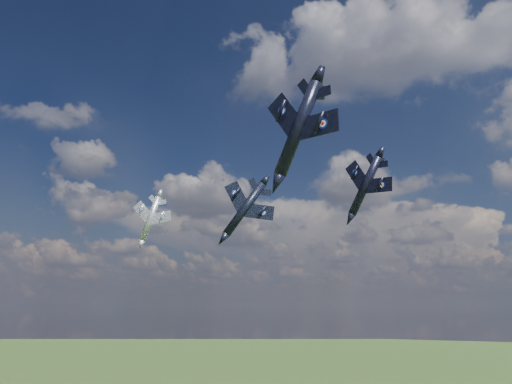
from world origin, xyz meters
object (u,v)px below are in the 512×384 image
at_px(jet_lead_navy, 245,209).
at_px(jet_high_navy, 365,185).
at_px(jet_right_navy, 298,128).
at_px(jet_left_silver, 151,219).

distance_m(jet_lead_navy, jet_high_navy, 20.95).
relative_size(jet_lead_navy, jet_high_navy, 0.99).
xyz_separation_m(jet_right_navy, jet_high_navy, (0.35, 33.16, 0.78)).
height_order(jet_right_navy, jet_high_navy, jet_high_navy).
height_order(jet_lead_navy, jet_right_navy, jet_right_navy).
bearing_deg(jet_high_navy, jet_lead_navy, -137.71).
bearing_deg(jet_lead_navy, jet_right_navy, -76.94).
distance_m(jet_right_navy, jet_high_navy, 33.17).
bearing_deg(jet_left_silver, jet_right_navy, -47.53).
relative_size(jet_lead_navy, jet_right_navy, 0.96).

